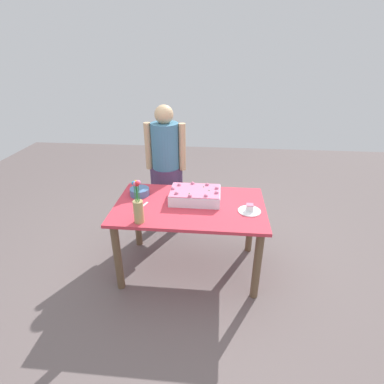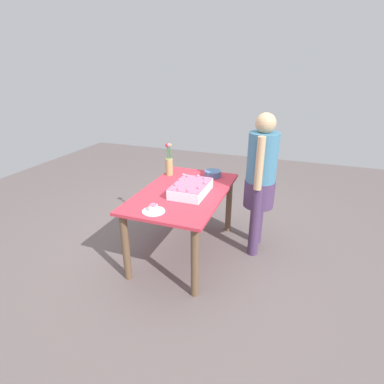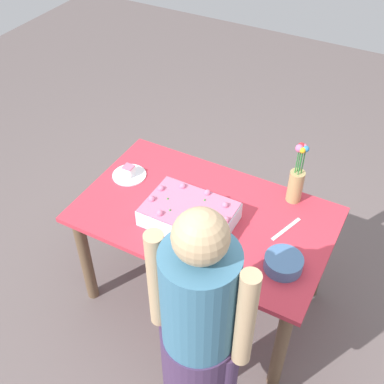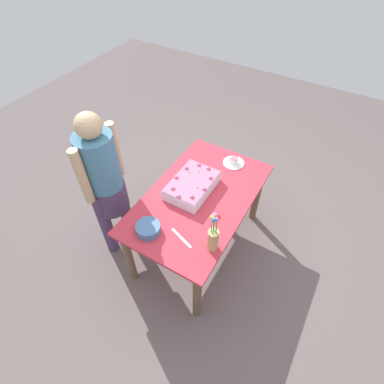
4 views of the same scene
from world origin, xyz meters
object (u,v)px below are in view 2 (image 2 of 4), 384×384
serving_plate_with_slice (153,210)px  fruit_bowl (213,174)px  flower_vase (169,163)px  sheet_cake (191,188)px  cake_knife (190,176)px  person_standing (261,176)px

serving_plate_with_slice → fruit_bowl: 1.07m
serving_plate_with_slice → flower_vase: (0.92, 0.26, 0.12)m
sheet_cake → cake_knife: (0.48, 0.19, -0.05)m
sheet_cake → flower_vase: flower_vase is taller
flower_vase → cake_knife: bearing=-78.8°
sheet_cake → serving_plate_with_slice: bearing=161.6°
flower_vase → person_standing: (-0.05, -1.05, -0.01)m
serving_plate_with_slice → flower_vase: flower_vase is taller
serving_plate_with_slice → cake_knife: (0.97, 0.02, -0.02)m
sheet_cake → person_standing: size_ratio=0.31×
person_standing → sheet_cake: bearing=31.6°
serving_plate_with_slice → fruit_bowl: same height
person_standing → flower_vase: bearing=-2.5°
sheet_cake → person_standing: bearing=-58.4°
person_standing → serving_plate_with_slice: bearing=48.1°
fruit_bowl → flower_vase: bearing=103.8°
cake_knife → serving_plate_with_slice: bearing=110.5°
serving_plate_with_slice → flower_vase: 0.97m
cake_knife → flower_vase: bearing=30.3°
cake_knife → person_standing: 0.82m
serving_plate_with_slice → flower_vase: size_ratio=0.53×
fruit_bowl → person_standing: (-0.17, -0.56, 0.10)m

